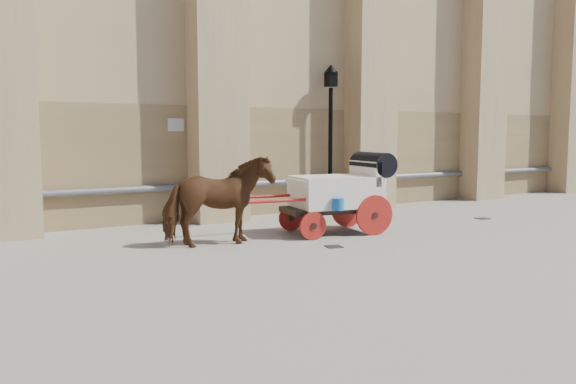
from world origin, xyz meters
TOP-DOWN VIEW (x-y plane):
  - ground at (0.00, 0.00)m, footprint 90.00×90.00m
  - horse at (-2.36, 0.52)m, footprint 2.23×1.14m
  - carriage at (0.72, 0.55)m, footprint 4.33×1.75m
  - street_lamp at (2.49, 3.52)m, footprint 0.40×0.40m
  - drain_grate_near at (-0.42, -0.78)m, footprint 0.39×0.39m
  - drain_grate_far at (5.23, 0.31)m, footprint 0.37×0.37m

SIDE VIEW (x-z plane):
  - ground at x=0.00m, z-range 0.00..0.00m
  - drain_grate_near at x=-0.42m, z-range 0.00..0.01m
  - drain_grate_far at x=5.23m, z-range 0.00..0.01m
  - horse at x=-2.36m, z-range 0.00..1.83m
  - carriage at x=0.72m, z-range 0.07..1.91m
  - street_lamp at x=2.49m, z-range 0.15..4.40m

